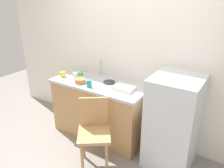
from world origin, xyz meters
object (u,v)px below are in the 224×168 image
(chair, at_px, (94,130))
(refrigerator, at_px, (173,122))
(cup_yellow, at_px, (63,74))
(hotplate, at_px, (109,82))
(terracotta_bowl, at_px, (80,81))
(cup_teal, at_px, (89,84))
(cup_white, at_px, (75,76))
(dish_tray, at_px, (124,88))
(cup_green, at_px, (80,75))

(chair, bearing_deg, refrigerator, -2.49)
(cup_yellow, bearing_deg, hotplate, 13.79)
(refrigerator, bearing_deg, hotplate, 175.24)
(refrigerator, xyz_separation_m, hotplate, (-1.01, 0.08, 0.29))
(refrigerator, bearing_deg, cup_yellow, -176.82)
(chair, height_order, terracotta_bowl, terracotta_bowl)
(hotplate, xyz_separation_m, cup_teal, (-0.15, -0.28, 0.04))
(cup_white, bearing_deg, hotplate, 18.78)
(dish_tray, xyz_separation_m, cup_green, (-0.80, 0.05, 0.02))
(hotplate, distance_m, cup_yellow, 0.76)
(terracotta_bowl, relative_size, hotplate, 0.93)
(cup_green, distance_m, cup_yellow, 0.28)
(hotplate, height_order, cup_yellow, cup_yellow)
(chair, relative_size, cup_teal, 8.59)
(chair, height_order, cup_white, cup_white)
(hotplate, bearing_deg, terracotta_bowl, -146.88)
(cup_green, xyz_separation_m, cup_teal, (0.35, -0.23, 0.01))
(hotplate, distance_m, cup_teal, 0.32)
(hotplate, xyz_separation_m, cup_green, (-0.49, -0.05, 0.04))
(hotplate, height_order, cup_green, cup_green)
(dish_tray, distance_m, cup_teal, 0.49)
(cup_green, relative_size, cup_yellow, 1.14)
(cup_green, relative_size, cup_teal, 0.88)
(dish_tray, xyz_separation_m, cup_yellow, (-1.05, -0.08, 0.01))
(cup_white, bearing_deg, cup_green, 88.54)
(hotplate, bearing_deg, cup_yellow, -166.21)
(cup_yellow, relative_size, cup_teal, 0.77)
(dish_tray, bearing_deg, chair, -102.92)
(refrigerator, distance_m, cup_green, 1.54)
(cup_teal, bearing_deg, terracotta_bowl, 165.67)
(refrigerator, distance_m, cup_teal, 1.22)
(terracotta_bowl, distance_m, cup_white, 0.16)
(cup_white, bearing_deg, dish_tray, 5.08)
(dish_tray, bearing_deg, hotplate, 162.51)
(dish_tray, bearing_deg, terracotta_bowl, -168.79)
(cup_yellow, xyz_separation_m, cup_white, (0.24, 0.01, 0.01))
(dish_tray, relative_size, terracotta_bowl, 1.78)
(chair, distance_m, cup_teal, 0.65)
(cup_green, bearing_deg, chair, -40.41)
(cup_yellow, bearing_deg, refrigerator, 3.18)
(chair, bearing_deg, dish_tray, 41.13)
(cup_yellow, bearing_deg, terracotta_bowl, -6.71)
(refrigerator, distance_m, cup_yellow, 1.79)
(refrigerator, xyz_separation_m, cup_green, (-1.51, 0.03, 0.32))
(terracotta_bowl, relative_size, cup_green, 1.73)
(cup_white, bearing_deg, cup_teal, -17.50)
(cup_green, bearing_deg, cup_white, -91.46)
(cup_green, height_order, cup_teal, cup_teal)
(cup_green, bearing_deg, cup_teal, -33.30)
(refrigerator, relative_size, terracotta_bowl, 7.65)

